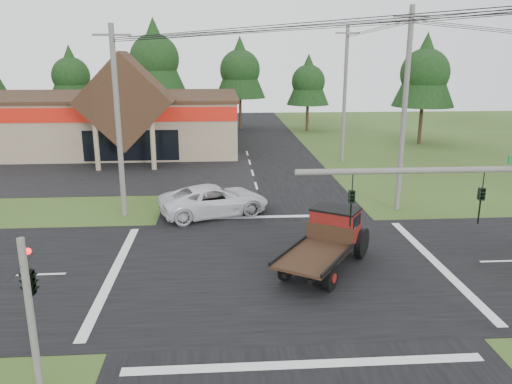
{
  "coord_description": "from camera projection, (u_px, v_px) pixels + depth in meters",
  "views": [
    {
      "loc": [
        -2.35,
        -19.76,
        8.89
      ],
      "look_at": [
        -0.67,
        4.46,
        2.2
      ],
      "focal_mm": 35.0,
      "sensor_mm": 36.0,
      "label": 1
    }
  ],
  "objects": [
    {
      "name": "cvs_building",
      "position": [
        83.0,
        120.0,
        48.18
      ],
      "size": [
        30.4,
        18.2,
        9.19
      ],
      "color": "gray",
      "rests_on": "ground"
    },
    {
      "name": "tree_side_ne",
      "position": [
        425.0,
        71.0,
        49.62
      ],
      "size": [
        6.16,
        6.16,
        11.11
      ],
      "color": "#332316",
      "rests_on": "ground"
    },
    {
      "name": "tree_row_b",
      "position": [
        71.0,
        74.0,
        58.8
      ],
      "size": [
        5.6,
        5.6,
        10.1
      ],
      "color": "#332316",
      "rests_on": "ground"
    },
    {
      "name": "tree_row_c",
      "position": [
        154.0,
        56.0,
        57.97
      ],
      "size": [
        7.28,
        7.28,
        13.13
      ],
      "color": "#332316",
      "rests_on": "ground"
    },
    {
      "name": "antique_flatbed_truck",
      "position": [
        325.0,
        242.0,
        21.08
      ],
      "size": [
        5.13,
        6.18,
        2.47
      ],
      "primitive_type": null,
      "rotation": [
        0.0,
        0.0,
        -0.58
      ],
      "color": "#56100C",
      "rests_on": "ground"
    },
    {
      "name": "white_pickup",
      "position": [
        214.0,
        200.0,
        28.52
      ],
      "size": [
        6.83,
        4.73,
        1.73
      ],
      "primitive_type": "imported",
      "rotation": [
        0.0,
        0.0,
        1.9
      ],
      "color": "silver",
      "rests_on": "ground"
    },
    {
      "name": "tree_row_d",
      "position": [
        240.0,
        68.0,
        59.96
      ],
      "size": [
        6.16,
        6.16,
        11.11
      ],
      "color": "#332316",
      "rests_on": "ground"
    },
    {
      "name": "road_ns",
      "position": [
        279.0,
        268.0,
        21.52
      ],
      "size": [
        12.0,
        120.0,
        0.02
      ],
      "primitive_type": "cube",
      "color": "black",
      "rests_on": "ground"
    },
    {
      "name": "utility_pole_nw",
      "position": [
        118.0,
        121.0,
        27.25
      ],
      "size": [
        2.0,
        0.3,
        10.5
      ],
      "color": "#595651",
      "rests_on": "ground"
    },
    {
      "name": "ground",
      "position": [
        279.0,
        268.0,
        21.52
      ],
      "size": [
        120.0,
        120.0,
        0.0
      ],
      "primitive_type": "plane",
      "color": "#324819",
      "rests_on": "ground"
    },
    {
      "name": "parking_apron",
      "position": [
        73.0,
        173.0,
        38.86
      ],
      "size": [
        28.0,
        14.0,
        0.02
      ],
      "primitive_type": "cube",
      "color": "black",
      "rests_on": "ground"
    },
    {
      "name": "utility_pole_n",
      "position": [
        345.0,
        94.0,
        41.69
      ],
      "size": [
        2.0,
        0.3,
        11.2
      ],
      "color": "#595651",
      "rests_on": "ground"
    },
    {
      "name": "road_ew",
      "position": [
        279.0,
        268.0,
        21.52
      ],
      "size": [
        120.0,
        12.0,
        0.02
      ],
      "primitive_type": "cube",
      "color": "black",
      "rests_on": "ground"
    },
    {
      "name": "utility_pole_ne",
      "position": [
        404.0,
        110.0,
        28.19
      ],
      "size": [
        2.0,
        0.3,
        11.5
      ],
      "color": "#595651",
      "rests_on": "ground"
    },
    {
      "name": "traffic_signal_corner",
      "position": [
        27.0,
        267.0,
        13.04
      ],
      "size": [
        0.53,
        2.48,
        4.4
      ],
      "color": "#595651",
      "rests_on": "ground"
    },
    {
      "name": "tree_row_e",
      "position": [
        308.0,
        80.0,
        58.93
      ],
      "size": [
        5.04,
        5.04,
        9.09
      ],
      "color": "#332316",
      "rests_on": "ground"
    }
  ]
}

